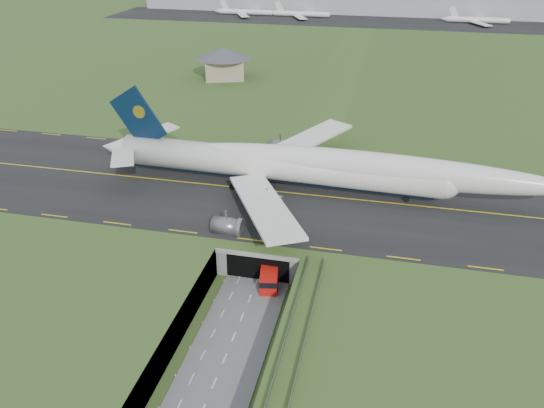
# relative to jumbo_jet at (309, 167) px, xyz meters

# --- Properties ---
(ground) EXTENTS (900.00, 900.00, 0.00)m
(ground) POSITION_rel_jumbo_jet_xyz_m (-4.91, -35.22, -11.88)
(ground) COLOR #314F1F
(ground) RESTS_ON ground
(airfield_deck) EXTENTS (800.00, 800.00, 6.00)m
(airfield_deck) POSITION_rel_jumbo_jet_xyz_m (-4.91, -35.22, -8.88)
(airfield_deck) COLOR gray
(airfield_deck) RESTS_ON ground
(trench_road) EXTENTS (12.00, 75.00, 0.20)m
(trench_road) POSITION_rel_jumbo_jet_xyz_m (-4.91, -42.72, -11.78)
(trench_road) COLOR slate
(trench_road) RESTS_ON ground
(taxiway) EXTENTS (800.00, 44.00, 0.18)m
(taxiway) POSITION_rel_jumbo_jet_xyz_m (-4.91, -2.22, -5.79)
(taxiway) COLOR black
(taxiway) RESTS_ON airfield_deck
(tunnel_portal) EXTENTS (17.00, 22.30, 6.00)m
(tunnel_portal) POSITION_rel_jumbo_jet_xyz_m (-4.91, -18.51, -8.54)
(tunnel_portal) COLOR gray
(tunnel_portal) RESTS_ON ground
(guideway) EXTENTS (3.00, 53.00, 7.05)m
(guideway) POSITION_rel_jumbo_jet_xyz_m (6.09, -54.33, -6.56)
(guideway) COLOR #A8A8A3
(guideway) RESTS_ON ground
(jumbo_jet) EXTENTS (105.36, 65.75, 21.76)m
(jumbo_jet) POSITION_rel_jumbo_jet_xyz_m (0.00, 0.00, 0.00)
(jumbo_jet) COLOR white
(jumbo_jet) RESTS_ON ground
(shuttle_tram) EXTENTS (4.66, 9.01, 3.47)m
(shuttle_tram) POSITION_rel_jumbo_jet_xyz_m (-2.57, -27.69, -9.98)
(shuttle_tram) COLOR red
(shuttle_tram) RESTS_ON ground
(service_building) EXTENTS (26.81, 26.81, 11.40)m
(service_building) POSITION_rel_jumbo_jet_xyz_m (-47.60, 89.04, 0.87)
(service_building) COLOR tan
(service_building) RESTS_ON ground
(cargo_terminal) EXTENTS (320.00, 67.00, 15.60)m
(cargo_terminal) POSITION_rel_jumbo_jet_xyz_m (-5.07, 264.19, 2.08)
(cargo_terminal) COLOR #B2B2B2
(cargo_terminal) RESTS_ON ground
(distant_hills) EXTENTS (700.00, 91.00, 60.00)m
(distant_hills) POSITION_rel_jumbo_jet_xyz_m (59.46, 394.78, -15.88)
(distant_hills) COLOR #53635D
(distant_hills) RESTS_ON ground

